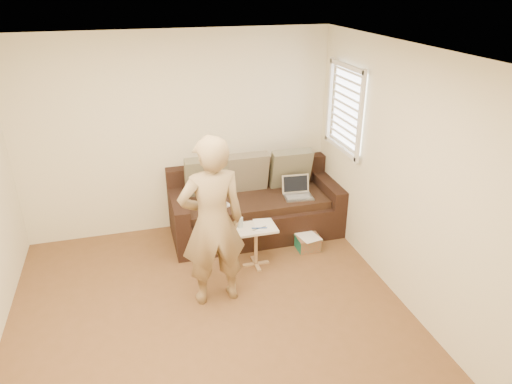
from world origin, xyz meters
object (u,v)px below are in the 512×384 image
sofa (256,204)px  drinking_glass (240,222)px  striped_box (307,242)px  laptop_silver (298,197)px  side_table (256,246)px  person (212,223)px  laptop_white (216,206)px

sofa → drinking_glass: (-0.38, -0.69, 0.15)m
sofa → striped_box: 0.84m
sofa → drinking_glass: bearing=-118.8°
laptop_silver → side_table: size_ratio=0.71×
side_table → striped_box: size_ratio=1.74×
laptop_silver → striped_box: 0.60m
sofa → side_table: (-0.21, -0.75, -0.17)m
person → striped_box: size_ratio=6.24×
side_table → drinking_glass: (-0.18, 0.05, 0.32)m
sofa → side_table: sofa is taller
side_table → striped_box: side_table is taller
laptop_white → side_table: (0.34, -0.64, -0.26)m
laptop_white → striped_box: size_ratio=1.10×
laptop_silver → drinking_glass: laptop_silver is taller
laptop_silver → person: (-1.34, -1.09, 0.40)m
sofa → laptop_white: size_ratio=6.80×
laptop_silver → person: size_ratio=0.20×
sofa → laptop_silver: size_ratio=6.02×
side_table → person: bearing=-140.0°
laptop_silver → person: person is taller
laptop_silver → striped_box: bearing=-87.7°
sofa → laptop_silver: 0.57m
laptop_silver → laptop_white: laptop_silver is taller
side_table → drinking_glass: drinking_glass is taller
laptop_silver → laptop_white: size_ratio=1.13×
laptop_white → drinking_glass: laptop_white is taller
sofa → side_table: bearing=-105.5°
striped_box → drinking_glass: bearing=-172.4°
sofa → striped_box: bearing=-47.9°
laptop_white → side_table: bearing=-82.4°
laptop_silver → drinking_glass: bearing=-144.5°
sofa → person: size_ratio=1.20×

